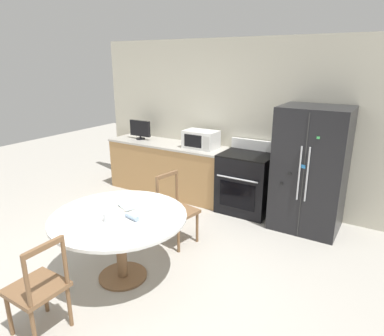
{
  "coord_description": "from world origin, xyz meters",
  "views": [
    {
      "loc": [
        2.26,
        -2.4,
        2.26
      ],
      "look_at": [
        0.08,
        1.15,
        0.95
      ],
      "focal_mm": 32.0,
      "sensor_mm": 36.0,
      "label": 1
    }
  ],
  "objects_px": {
    "countertop_tv": "(140,129)",
    "oven_range": "(246,182)",
    "dining_chair_near": "(38,289)",
    "microwave": "(201,139)",
    "candle_glass": "(108,218)",
    "dining_chair_far": "(176,211)",
    "refrigerator": "(310,169)"
  },
  "relations": [
    {
      "from": "microwave",
      "to": "candle_glass",
      "type": "height_order",
      "value": "microwave"
    },
    {
      "from": "refrigerator",
      "to": "microwave",
      "type": "xyz_separation_m",
      "value": [
        -1.77,
        0.09,
        0.19
      ]
    },
    {
      "from": "oven_range",
      "to": "dining_chair_far",
      "type": "xyz_separation_m",
      "value": [
        -0.37,
        -1.37,
        -0.03
      ]
    },
    {
      "from": "countertop_tv",
      "to": "oven_range",
      "type": "bearing_deg",
      "value": -0.44
    },
    {
      "from": "refrigerator",
      "to": "dining_chair_near",
      "type": "relative_size",
      "value": 1.89
    },
    {
      "from": "refrigerator",
      "to": "candle_glass",
      "type": "relative_size",
      "value": 20.39
    },
    {
      "from": "refrigerator",
      "to": "oven_range",
      "type": "bearing_deg",
      "value": 176.73
    },
    {
      "from": "oven_range",
      "to": "countertop_tv",
      "type": "bearing_deg",
      "value": 179.56
    },
    {
      "from": "dining_chair_far",
      "to": "dining_chair_near",
      "type": "xyz_separation_m",
      "value": [
        -0.11,
        -1.9,
        0.0
      ]
    },
    {
      "from": "oven_range",
      "to": "countertop_tv",
      "type": "height_order",
      "value": "countertop_tv"
    },
    {
      "from": "microwave",
      "to": "oven_range",
      "type": "bearing_deg",
      "value": -2.25
    },
    {
      "from": "countertop_tv",
      "to": "dining_chair_near",
      "type": "height_order",
      "value": "countertop_tv"
    },
    {
      "from": "oven_range",
      "to": "candle_glass",
      "type": "relative_size",
      "value": 12.95
    },
    {
      "from": "countertop_tv",
      "to": "candle_glass",
      "type": "xyz_separation_m",
      "value": [
        1.64,
        -2.49,
        -0.31
      ]
    },
    {
      "from": "oven_range",
      "to": "dining_chair_far",
      "type": "distance_m",
      "value": 1.42
    },
    {
      "from": "refrigerator",
      "to": "dining_chair_far",
      "type": "distance_m",
      "value": 1.9
    },
    {
      "from": "refrigerator",
      "to": "candle_glass",
      "type": "bearing_deg",
      "value": -119.73
    },
    {
      "from": "candle_glass",
      "to": "dining_chair_near",
      "type": "bearing_deg",
      "value": -93.09
    },
    {
      "from": "dining_chair_far",
      "to": "countertop_tv",
      "type": "bearing_deg",
      "value": -118.49
    },
    {
      "from": "oven_range",
      "to": "dining_chair_near",
      "type": "relative_size",
      "value": 1.2
    },
    {
      "from": "oven_range",
      "to": "refrigerator",
      "type": "bearing_deg",
      "value": -3.27
    },
    {
      "from": "dining_chair_far",
      "to": "dining_chair_near",
      "type": "relative_size",
      "value": 1.0
    },
    {
      "from": "dining_chair_near",
      "to": "refrigerator",
      "type": "bearing_deg",
      "value": -23.33
    },
    {
      "from": "dining_chair_near",
      "to": "candle_glass",
      "type": "relative_size",
      "value": 10.82
    },
    {
      "from": "countertop_tv",
      "to": "dining_chair_far",
      "type": "xyz_separation_m",
      "value": [
        1.71,
        -1.38,
        -0.65
      ]
    },
    {
      "from": "microwave",
      "to": "countertop_tv",
      "type": "relative_size",
      "value": 1.27
    },
    {
      "from": "refrigerator",
      "to": "dining_chair_far",
      "type": "height_order",
      "value": "refrigerator"
    },
    {
      "from": "countertop_tv",
      "to": "dining_chair_near",
      "type": "bearing_deg",
      "value": -64.03
    },
    {
      "from": "countertop_tv",
      "to": "candle_glass",
      "type": "height_order",
      "value": "countertop_tv"
    },
    {
      "from": "countertop_tv",
      "to": "dining_chair_near",
      "type": "xyz_separation_m",
      "value": [
        1.6,
        -3.28,
        -0.65
      ]
    },
    {
      "from": "oven_range",
      "to": "dining_chair_far",
      "type": "bearing_deg",
      "value": -105.19
    },
    {
      "from": "oven_range",
      "to": "microwave",
      "type": "xyz_separation_m",
      "value": [
        -0.83,
        0.03,
        0.57
      ]
    }
  ]
}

